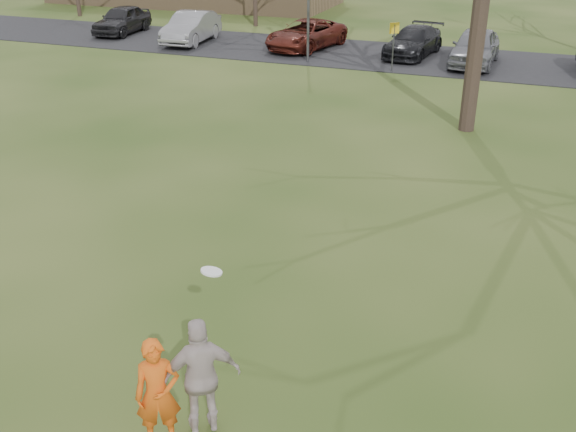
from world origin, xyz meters
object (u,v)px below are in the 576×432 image
at_px(car_4, 475,47).
at_px(car_2, 306,34).
at_px(player_defender, 158,394).
at_px(car_1, 191,27).
at_px(catching_play, 202,376).
at_px(car_0, 122,20).
at_px(car_3, 413,42).

bearing_deg(car_4, car_2, 176.49).
bearing_deg(car_4, player_defender, -91.37).
distance_m(car_1, catching_play, 27.97).
bearing_deg(car_2, car_1, -160.89).
relative_size(player_defender, car_4, 0.36).
distance_m(car_2, car_4, 8.22).
distance_m(player_defender, car_4, 24.90).
distance_m(car_4, catching_play, 24.51).
bearing_deg(car_0, car_3, -4.97).
xyz_separation_m(player_defender, car_2, (-6.85, 25.61, -0.10)).
xyz_separation_m(car_1, car_2, (6.01, 0.65, -0.08)).
height_order(player_defender, car_0, player_defender).
bearing_deg(player_defender, car_1, 86.34).
relative_size(car_3, car_4, 0.99).
xyz_separation_m(car_2, catching_play, (7.32, -25.24, 0.25)).
bearing_deg(car_4, car_3, 163.88).
bearing_deg(car_0, car_1, -16.00).
relative_size(car_0, catching_play, 1.70).
xyz_separation_m(car_1, catching_play, (13.33, -24.59, 0.17)).
bearing_deg(car_3, car_1, -168.10).
bearing_deg(car_2, car_0, -168.80).
bearing_deg(car_3, car_2, -170.30).
distance_m(player_defender, car_2, 26.51).
height_order(player_defender, car_2, player_defender).
distance_m(player_defender, catching_play, 0.62).
height_order(player_defender, car_4, player_defender).
xyz_separation_m(player_defender, car_0, (-17.65, 25.93, -0.05)).
relative_size(car_0, car_2, 0.88).
xyz_separation_m(car_3, car_4, (2.91, -0.94, 0.13)).
relative_size(car_3, catching_play, 1.77).
bearing_deg(car_1, car_0, 163.25).
xyz_separation_m(car_2, car_4, (8.18, -0.75, 0.10)).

